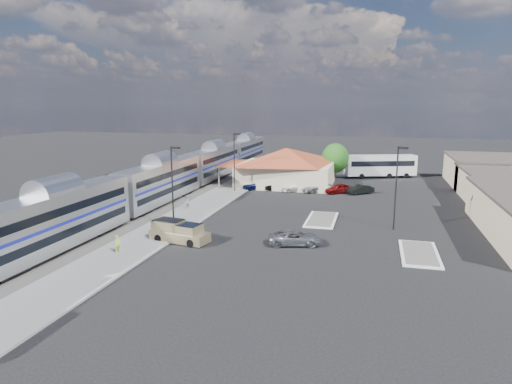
% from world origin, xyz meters
% --- Properties ---
extents(ground, '(280.00, 280.00, 0.00)m').
position_xyz_m(ground, '(0.00, 0.00, 0.00)').
color(ground, black).
rests_on(ground, ground).
extents(railbed, '(16.00, 100.00, 0.12)m').
position_xyz_m(railbed, '(-21.00, 8.00, 0.06)').
color(railbed, '#4C4944').
rests_on(railbed, ground).
extents(platform, '(5.50, 92.00, 0.18)m').
position_xyz_m(platform, '(-12.00, 6.00, 0.09)').
color(platform, gray).
rests_on(platform, ground).
extents(passenger_train, '(3.00, 104.00, 5.55)m').
position_xyz_m(passenger_train, '(-18.00, 5.34, 2.87)').
color(passenger_train, silver).
rests_on(passenger_train, ground).
extents(freight_cars, '(2.80, 46.00, 4.00)m').
position_xyz_m(freight_cars, '(-24.00, 8.19, 1.93)').
color(freight_cars, black).
rests_on(freight_cars, ground).
extents(station_depot, '(18.35, 12.24, 6.20)m').
position_xyz_m(station_depot, '(-4.56, 24.00, 3.13)').
color(station_depot, '#C6B991').
rests_on(station_depot, ground).
extents(traffic_island_south, '(3.30, 7.50, 0.21)m').
position_xyz_m(traffic_island_south, '(4.00, 2.00, 0.10)').
color(traffic_island_south, silver).
rests_on(traffic_island_south, ground).
extents(traffic_island_north, '(3.30, 7.50, 0.21)m').
position_xyz_m(traffic_island_north, '(14.00, -8.00, 0.10)').
color(traffic_island_north, silver).
rests_on(traffic_island_north, ground).
extents(lamp_plat_s, '(1.08, 0.25, 9.00)m').
position_xyz_m(lamp_plat_s, '(-10.90, -6.00, 5.34)').
color(lamp_plat_s, black).
rests_on(lamp_plat_s, ground).
extents(lamp_plat_n, '(1.08, 0.25, 9.00)m').
position_xyz_m(lamp_plat_n, '(-10.90, 16.00, 5.34)').
color(lamp_plat_n, black).
rests_on(lamp_plat_n, ground).
extents(lamp_lot, '(1.08, 0.25, 9.00)m').
position_xyz_m(lamp_lot, '(12.10, 0.00, 5.34)').
color(lamp_lot, black).
rests_on(lamp_lot, ground).
extents(tree_depot, '(4.71, 4.71, 6.63)m').
position_xyz_m(tree_depot, '(3.00, 30.00, 4.02)').
color(tree_depot, '#382314').
rests_on(tree_depot, ground).
extents(pickup_truck, '(6.20, 3.22, 2.04)m').
position_xyz_m(pickup_truck, '(-8.50, -9.99, 0.97)').
color(pickup_truck, tan).
rests_on(pickup_truck, ground).
extents(suv, '(5.50, 3.50, 1.41)m').
position_xyz_m(suv, '(2.62, -8.09, 0.71)').
color(suv, '#A0A2A8').
rests_on(suv, ground).
extents(coach_bus, '(12.97, 6.95, 4.10)m').
position_xyz_m(coach_bus, '(10.71, 36.00, 2.36)').
color(coach_bus, white).
rests_on(coach_bus, ground).
extents(person_a, '(0.55, 0.67, 1.60)m').
position_xyz_m(person_a, '(-12.39, -14.88, 0.98)').
color(person_a, '#D1DD45').
rests_on(person_a, platform).
extents(person_b, '(0.87, 0.98, 1.67)m').
position_xyz_m(person_b, '(-13.42, 3.12, 1.01)').
color(person_b, silver).
rests_on(person_b, platform).
extents(parked_car_a, '(4.67, 4.04, 1.52)m').
position_xyz_m(parked_car_a, '(-8.24, 18.87, 0.76)').
color(parked_car_a, '#0D1545').
rests_on(parked_car_a, ground).
extents(parked_car_b, '(4.23, 3.39, 1.35)m').
position_xyz_m(parked_car_b, '(-5.04, 19.17, 0.67)').
color(parked_car_b, black).
rests_on(parked_car_b, ground).
extents(parked_car_c, '(5.24, 4.28, 1.43)m').
position_xyz_m(parked_car_c, '(-1.84, 18.87, 0.71)').
color(parked_car_c, white).
rests_on(parked_car_c, ground).
extents(parked_car_d, '(5.71, 4.97, 1.46)m').
position_xyz_m(parked_car_d, '(1.36, 19.17, 0.73)').
color(parked_car_d, gray).
rests_on(parked_car_d, ground).
extents(parked_car_e, '(4.59, 3.94, 1.49)m').
position_xyz_m(parked_car_e, '(4.56, 18.87, 0.74)').
color(parked_car_e, maroon).
rests_on(parked_car_e, ground).
extents(parked_car_f, '(4.26, 3.76, 1.40)m').
position_xyz_m(parked_car_f, '(7.76, 19.17, 0.70)').
color(parked_car_f, black).
rests_on(parked_car_f, ground).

